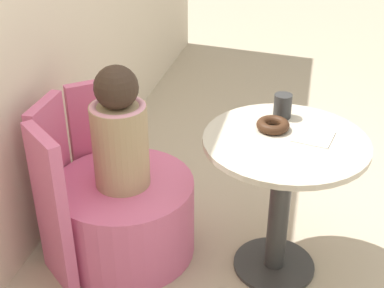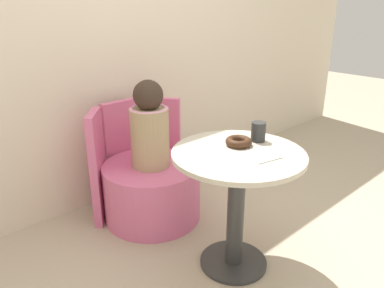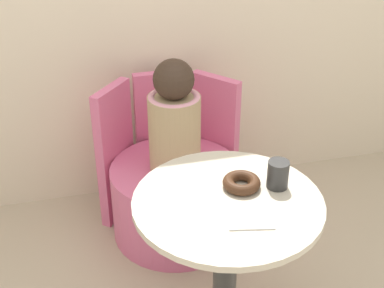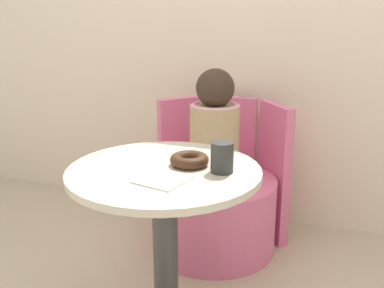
% 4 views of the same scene
% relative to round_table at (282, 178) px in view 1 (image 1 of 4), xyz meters
% --- Properties ---
extents(ground_plane, '(12.00, 12.00, 0.00)m').
position_rel_round_table_xyz_m(ground_plane, '(-0.02, 0.04, -0.49)').
color(ground_plane, '#B7A88E').
extents(round_table, '(0.67, 0.67, 0.67)m').
position_rel_round_table_xyz_m(round_table, '(0.00, 0.00, 0.00)').
color(round_table, '#333333').
rests_on(round_table, ground_plane).
extents(tub_chair, '(0.64, 0.64, 0.38)m').
position_rel_round_table_xyz_m(tub_chair, '(-0.04, 0.70, -0.30)').
color(tub_chair, '#DB6693').
rests_on(tub_chair, ground_plane).
extents(booth_backrest, '(0.74, 0.27, 0.74)m').
position_rel_round_table_xyz_m(booth_backrest, '(-0.04, 0.96, -0.12)').
color(booth_backrest, '#DB6693').
rests_on(booth_backrest, ground_plane).
extents(child_figure, '(0.24, 0.24, 0.55)m').
position_rel_round_table_xyz_m(child_figure, '(-0.04, 0.70, 0.15)').
color(child_figure, tan).
rests_on(child_figure, tub_chair).
extents(donut, '(0.14, 0.14, 0.04)m').
position_rel_round_table_xyz_m(donut, '(0.07, 0.06, 0.21)').
color(donut, '#3D2314').
rests_on(donut, round_table).
extents(cup, '(0.08, 0.08, 0.10)m').
position_rel_round_table_xyz_m(cup, '(0.20, 0.03, 0.24)').
color(cup, '#2D2D2D').
rests_on(cup, round_table).
extents(paper_napkin, '(0.18, 0.18, 0.01)m').
position_rel_round_table_xyz_m(paper_napkin, '(0.04, -0.10, 0.19)').
color(paper_napkin, white).
rests_on(paper_napkin, round_table).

